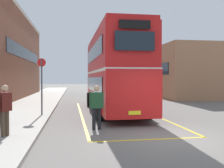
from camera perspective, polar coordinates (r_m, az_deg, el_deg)
name	(u,v)px	position (r m, az deg, el deg)	size (l,w,h in m)	color
ground_plane	(111,101)	(23.06, -0.30, -3.83)	(135.60, 135.60, 0.00)	#66605B
sidewalk_left	(39,99)	(25.42, -15.78, -3.25)	(4.00, 57.60, 0.14)	#A39E93
depot_building_right	(190,72)	(30.63, 16.92, 2.45)	(8.79, 12.38, 5.42)	#AD7A56
double_decker_bus	(113,71)	(15.97, 0.26, 2.91)	(2.88, 10.83, 4.75)	black
single_deck_bus	(115,81)	(35.38, 0.58, 0.62)	(2.91, 10.02, 3.02)	black
pedestrian_boarding	(97,104)	(10.37, -3.42, -4.41)	(0.59, 0.30, 1.77)	black
pedestrian_waiting_near	(5,107)	(9.28, -22.63, -4.62)	(0.41, 0.53, 1.70)	#473828
litter_bin	(0,113)	(11.78, -23.53, -5.84)	(0.50, 0.50, 0.97)	black
bus_stop_sign	(42,81)	(14.01, -15.27, 0.60)	(0.44, 0.09, 2.96)	#4C4C51
bay_marking_yellow	(119,116)	(14.18, 1.53, -7.06)	(4.30, 12.84, 0.01)	gold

